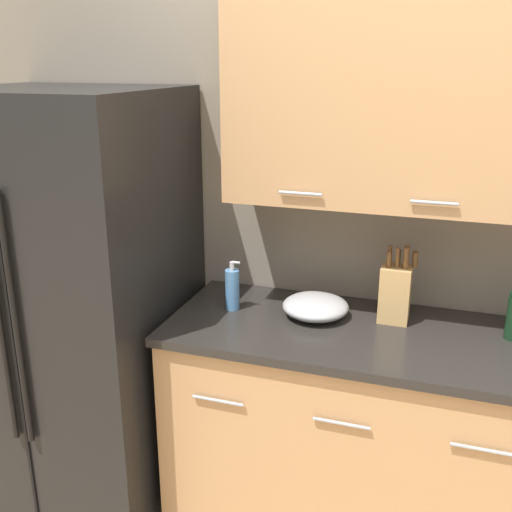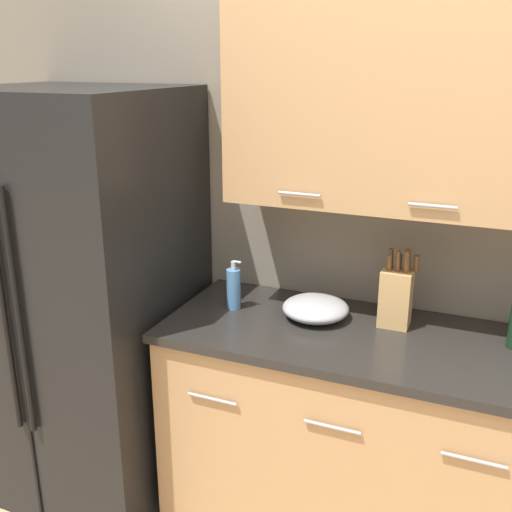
# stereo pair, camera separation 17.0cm
# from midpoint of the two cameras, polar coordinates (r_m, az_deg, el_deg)

# --- Properties ---
(wall_back) EXTENTS (10.00, 0.39, 2.60)m
(wall_back) POSITION_cam_midpoint_polar(r_m,az_deg,el_deg) (2.42, 18.48, 5.90)
(wall_back) COLOR gray
(wall_back) RESTS_ON ground_plane
(counter_unit) EXTENTS (1.93, 0.64, 0.92)m
(counter_unit) POSITION_cam_midpoint_polar(r_m,az_deg,el_deg) (2.53, 16.43, -17.22)
(counter_unit) COLOR black
(counter_unit) RESTS_ON ground_plane
(refrigerator) EXTENTS (0.87, 0.82, 1.80)m
(refrigerator) POSITION_cam_midpoint_polar(r_m,az_deg,el_deg) (2.72, -14.42, -3.96)
(refrigerator) COLOR black
(refrigerator) RESTS_ON ground_plane
(knife_block) EXTENTS (0.13, 0.10, 0.32)m
(knife_block) POSITION_cam_midpoint_polar(r_m,az_deg,el_deg) (2.37, 15.23, -3.69)
(knife_block) COLOR tan
(knife_block) RESTS_ON counter_unit
(soap_dispenser) EXTENTS (0.06, 0.06, 0.21)m
(soap_dispenser) POSITION_cam_midpoint_polar(r_m,az_deg,el_deg) (2.45, -0.16, -3.11)
(soap_dispenser) COLOR #4C7FB2
(soap_dispenser) RESTS_ON counter_unit
(mixing_bowl) EXTENTS (0.26, 0.26, 0.08)m
(mixing_bowl) POSITION_cam_midpoint_polar(r_m,az_deg,el_deg) (2.40, 7.73, -4.98)
(mixing_bowl) COLOR #A3A3A5
(mixing_bowl) RESTS_ON counter_unit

